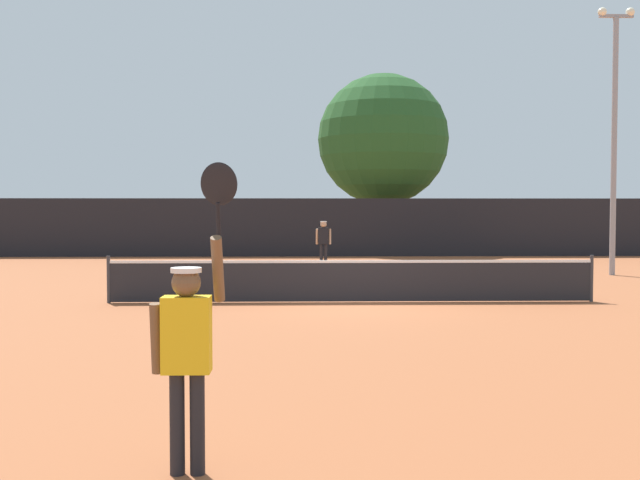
# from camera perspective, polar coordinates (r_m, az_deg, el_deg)

# --- Properties ---
(ground_plane) EXTENTS (120.00, 120.00, 0.00)m
(ground_plane) POSITION_cam_1_polar(r_m,az_deg,el_deg) (16.94, 2.48, -4.81)
(ground_plane) COLOR #9E5633
(tennis_net) EXTENTS (11.10, 0.08, 1.07)m
(tennis_net) POSITION_cam_1_polar(r_m,az_deg,el_deg) (16.88, 2.48, -3.08)
(tennis_net) COLOR #232328
(tennis_net) RESTS_ON ground
(perimeter_fence) EXTENTS (35.44, 0.12, 2.62)m
(perimeter_fence) POSITION_cam_1_polar(r_m,az_deg,el_deg) (33.32, 0.55, 0.98)
(perimeter_fence) COLOR black
(perimeter_fence) RESTS_ON ground
(player_serving) EXTENTS (0.68, 0.39, 2.50)m
(player_serving) POSITION_cam_1_polar(r_m,az_deg,el_deg) (6.02, -10.11, -7.40)
(player_serving) COLOR yellow
(player_serving) RESTS_ON ground
(player_receiving) EXTENTS (0.57, 0.25, 1.68)m
(player_receiving) POSITION_cam_1_polar(r_m,az_deg,el_deg) (27.52, 0.27, 0.11)
(player_receiving) COLOR black
(player_receiving) RESTS_ON ground
(tennis_ball) EXTENTS (0.07, 0.07, 0.07)m
(tennis_ball) POSITION_cam_1_polar(r_m,az_deg,el_deg) (19.87, -3.15, -3.65)
(tennis_ball) COLOR #CCE033
(tennis_ball) RESTS_ON ground
(light_pole) EXTENTS (1.18, 0.28, 8.54)m
(light_pole) POSITION_cam_1_polar(r_m,az_deg,el_deg) (25.75, 21.72, 8.27)
(light_pole) COLOR gray
(light_pole) RESTS_ON ground
(large_tree) EXTENTS (6.48, 6.48, 8.84)m
(large_tree) POSITION_cam_1_polar(r_m,az_deg,el_deg) (37.23, 4.88, 7.70)
(large_tree) COLOR brown
(large_tree) RESTS_ON ground
(parked_car_near) EXTENTS (2.48, 4.43, 1.69)m
(parked_car_near) POSITION_cam_1_polar(r_m,az_deg,el_deg) (40.83, 14.49, 0.41)
(parked_car_near) COLOR red
(parked_car_near) RESTS_ON ground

